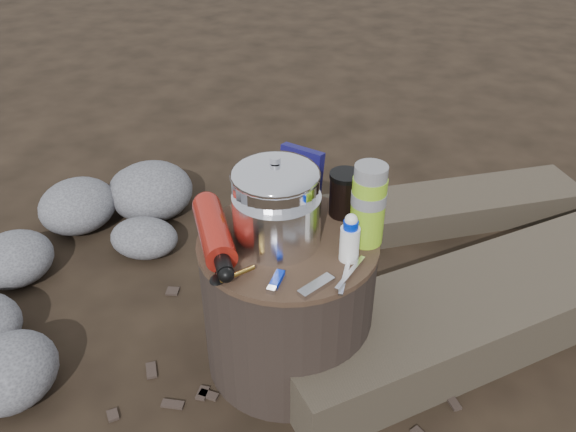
% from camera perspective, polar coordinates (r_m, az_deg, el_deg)
% --- Properties ---
extents(ground, '(60.00, 60.00, 0.00)m').
position_cam_1_polar(ground, '(1.71, 0.00, -13.52)').
color(ground, black).
rests_on(ground, ground).
extents(stump, '(0.44, 0.44, 0.41)m').
position_cam_1_polar(stump, '(1.56, 0.00, -8.44)').
color(stump, black).
rests_on(stump, ground).
extents(rock_ring, '(0.49, 1.08, 0.21)m').
position_cam_1_polar(rock_ring, '(1.99, -20.31, -3.76)').
color(rock_ring, '#58585D').
rests_on(rock_ring, ground).
extents(log_main, '(1.78, 1.55, 0.17)m').
position_cam_1_polar(log_main, '(2.04, 26.04, -5.07)').
color(log_main, '#3E362A').
rests_on(log_main, ground).
extents(log_small, '(1.25, 0.81, 0.11)m').
position_cam_1_polar(log_small, '(2.23, 12.30, 0.37)').
color(log_small, '#3E362A').
rests_on(log_small, ground).
extents(foil_windscreen, '(0.21, 0.21, 0.13)m').
position_cam_1_polar(foil_windscreen, '(1.40, -1.10, -0.21)').
color(foil_windscreen, white).
rests_on(foil_windscreen, stump).
extents(camping_pot, '(0.21, 0.21, 0.21)m').
position_cam_1_polar(camping_pot, '(1.39, -1.20, 1.56)').
color(camping_pot, silver).
rests_on(camping_pot, stump).
extents(fuel_bottle, '(0.21, 0.30, 0.07)m').
position_cam_1_polar(fuel_bottle, '(1.41, -7.21, -1.48)').
color(fuel_bottle, '#A51E14').
rests_on(fuel_bottle, stump).
extents(thermos, '(0.08, 0.08, 0.20)m').
position_cam_1_polar(thermos, '(1.39, 7.79, 1.05)').
color(thermos, '#8ECB22').
rests_on(thermos, stump).
extents(travel_mug, '(0.08, 0.08, 0.12)m').
position_cam_1_polar(travel_mug, '(1.51, 5.53, 2.13)').
color(travel_mug, black).
rests_on(travel_mug, stump).
extents(stuff_sack, '(0.14, 0.12, 0.10)m').
position_cam_1_polar(stuff_sack, '(1.56, -1.30, 3.08)').
color(stuff_sack, '#EBA900').
rests_on(stuff_sack, stump).
extents(food_pouch, '(0.12, 0.06, 0.15)m').
position_cam_1_polar(food_pouch, '(1.55, 1.22, 3.94)').
color(food_pouch, '#110F4F').
rests_on(food_pouch, stump).
extents(lighter, '(0.02, 0.08, 0.01)m').
position_cam_1_polar(lighter, '(1.31, -1.08, -6.16)').
color(lighter, '#0023CE').
rests_on(lighter, stump).
extents(multitool, '(0.07, 0.09, 0.01)m').
position_cam_1_polar(multitool, '(1.29, 2.76, -6.83)').
color(multitool, silver).
rests_on(multitool, stump).
extents(pot_grabber, '(0.05, 0.14, 0.01)m').
position_cam_1_polar(pot_grabber, '(1.33, 5.58, -5.68)').
color(pot_grabber, silver).
rests_on(pot_grabber, stump).
extents(spork, '(0.07, 0.13, 0.01)m').
position_cam_1_polar(spork, '(1.36, -6.90, -4.50)').
color(spork, black).
rests_on(spork, stump).
extents(squeeze_bottle, '(0.05, 0.05, 0.11)m').
position_cam_1_polar(squeeze_bottle, '(1.35, 6.02, -2.30)').
color(squeeze_bottle, white).
rests_on(squeeze_bottle, stump).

